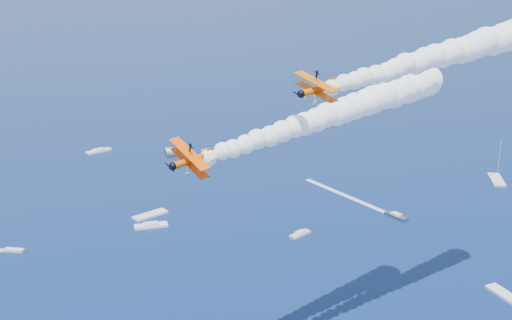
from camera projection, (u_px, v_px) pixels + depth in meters
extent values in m
cube|color=silver|center=(14.00, 250.00, 185.54)|extent=(5.70, 3.39, 0.70)
cube|color=white|center=(505.00, 295.00, 162.59)|extent=(5.42, 10.65, 0.70)
cube|color=#303640|center=(396.00, 216.00, 208.03)|extent=(5.75, 8.17, 0.70)
cube|color=white|center=(151.00, 226.00, 201.10)|extent=(10.18, 3.98, 0.70)
cube|color=silver|center=(300.00, 234.00, 195.38)|extent=(7.12, 5.78, 0.70)
cube|color=white|center=(497.00, 180.00, 238.80)|extent=(7.84, 13.36, 0.70)
cube|color=silver|center=(99.00, 151.00, 270.33)|extent=(10.68, 8.02, 0.70)
cube|color=#292E36|center=(170.00, 152.00, 269.45)|extent=(4.55, 11.87, 0.70)
cube|color=white|center=(150.00, 215.00, 208.86)|extent=(11.47, 8.74, 0.70)
cube|color=white|center=(344.00, 195.00, 225.50)|extent=(18.64, 34.95, 0.04)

